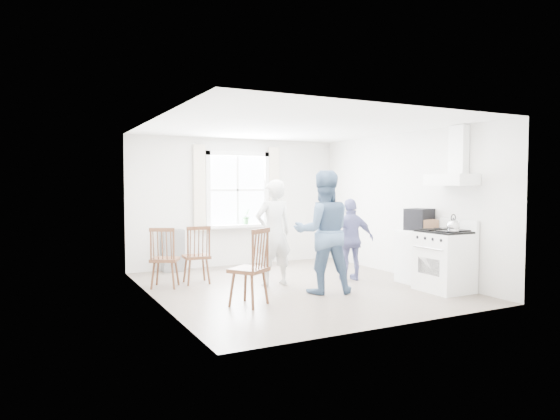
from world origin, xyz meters
The scene contains 16 objects.
room_shell centered at (0.00, 0.00, 1.30)m, with size 4.62×5.12×2.64m.
window_assembly centered at (0.00, 2.45, 1.46)m, with size 1.88×0.24×1.70m.
range_hood centered at (2.07, -1.35, 1.90)m, with size 0.45×0.76×0.94m.
shelf_unit centered at (-1.40, 2.33, 0.40)m, with size 0.40×0.30×0.80m, color slate.
gas_stove centered at (1.91, -1.35, 0.48)m, with size 0.68×0.76×1.12m.
kettle centered at (1.83, -1.59, 1.04)m, with size 0.19×0.19×0.27m.
low_cabinet centered at (1.98, -0.65, 0.45)m, with size 0.50×0.55×0.90m, color white.
stereo_stack centered at (2.00, -0.68, 1.08)m, with size 0.49×0.46×0.36m.
cardboard_box centered at (2.04, -0.84, 0.99)m, with size 0.29×0.21×0.19m, color #966949.
windsor_chair_a centered at (-1.35, 0.92, 0.60)m, with size 0.45×0.44×0.99m.
windsor_chair_b centered at (-1.95, 0.84, 0.61)m, with size 0.56×0.55×0.99m.
windsor_chair_c centered at (-1.11, -0.89, 0.66)m, with size 0.63×0.63×1.08m.
person_left centered at (-0.26, 0.28, 0.87)m, with size 0.64×0.64×1.74m, color silver.
person_mid centered at (0.16, -0.58, 0.94)m, with size 0.91×0.91×1.88m, color #4A668A.
person_right centered at (1.13, 0.05, 0.71)m, with size 0.83×0.83×1.42m, color navy.
potted_plant centered at (0.15, 2.36, 1.01)m, with size 0.18×0.18×0.33m, color #357838.
Camera 1 is at (-3.89, -7.05, 1.68)m, focal length 32.00 mm.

